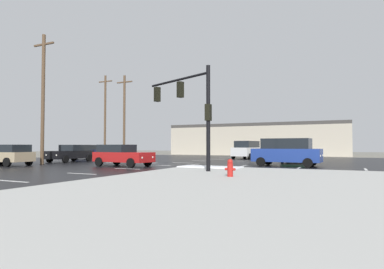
# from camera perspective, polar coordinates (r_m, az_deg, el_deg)

# --- Properties ---
(ground_plane) EXTENTS (120.00, 120.00, 0.00)m
(ground_plane) POSITION_cam_1_polar(r_m,az_deg,el_deg) (26.43, -3.62, -5.29)
(ground_plane) COLOR slate
(road_asphalt) EXTENTS (44.00, 44.00, 0.02)m
(road_asphalt) POSITION_cam_1_polar(r_m,az_deg,el_deg) (26.43, -3.62, -5.27)
(road_asphalt) COLOR black
(road_asphalt) RESTS_ON ground_plane
(sidewalk_corner) EXTENTS (18.00, 18.00, 0.14)m
(sidewalk_corner) POSITION_cam_1_polar(r_m,az_deg,el_deg) (11.22, 21.56, -9.34)
(sidewalk_corner) COLOR #B2B2AD
(sidewalk_corner) RESTS_ON ground_plane
(snow_strip_curbside) EXTENTS (4.00, 1.60, 0.06)m
(snow_strip_curbside) POSITION_cam_1_polar(r_m,az_deg,el_deg) (20.66, 3.22, -5.75)
(snow_strip_curbside) COLOR white
(snow_strip_curbside) RESTS_ON sidewalk_corner
(lane_markings) EXTENTS (36.15, 36.15, 0.01)m
(lane_markings) POSITION_cam_1_polar(r_m,az_deg,el_deg) (24.64, -2.70, -5.48)
(lane_markings) COLOR silver
(lane_markings) RESTS_ON road_asphalt
(traffic_signal_mast) EXTENTS (5.06, 2.34, 5.79)m
(traffic_signal_mast) POSITION_cam_1_polar(r_m,az_deg,el_deg) (18.72, -0.34, 5.69)
(traffic_signal_mast) COLOR black
(traffic_signal_mast) RESTS_ON sidewalk_corner
(fire_hydrant) EXTENTS (0.48, 0.26, 0.79)m
(fire_hydrant) POSITION_cam_1_polar(r_m,az_deg,el_deg) (14.59, 6.79, -5.88)
(fire_hydrant) COLOR red
(fire_hydrant) RESTS_ON sidewalk_corner
(strip_building_background) EXTENTS (27.78, 8.00, 5.00)m
(strip_building_background) POSITION_cam_1_polar(r_m,az_deg,el_deg) (53.59, 11.48, -0.88)
(strip_building_background) COLOR #BCB29E
(strip_building_background) RESTS_ON ground_plane
(sedan_black) EXTENTS (2.28, 4.63, 1.58)m
(sedan_black) POSITION_cam_1_polar(r_m,az_deg,el_deg) (31.88, -20.63, -3.06)
(sedan_black) COLOR black
(sedan_black) RESTS_ON road_asphalt
(sedan_navy) EXTENTS (2.24, 4.62, 1.58)m
(sedan_navy) POSITION_cam_1_polar(r_m,az_deg,el_deg) (38.52, -17.53, -2.88)
(sedan_navy) COLOR #141E47
(sedan_navy) RESTS_ON road_asphalt
(suv_blue) EXTENTS (4.93, 2.41, 2.03)m
(suv_blue) POSITION_cam_1_polar(r_m,az_deg,el_deg) (24.54, 16.43, -2.92)
(suv_blue) COLOR navy
(suv_blue) RESTS_ON road_asphalt
(sedan_red) EXTENTS (4.66, 2.38, 1.58)m
(sedan_red) POSITION_cam_1_polar(r_m,az_deg,el_deg) (24.13, -12.40, -3.54)
(sedan_red) COLOR #B21919
(sedan_red) RESTS_ON road_asphalt
(sedan_tan) EXTENTS (4.60, 2.18, 1.58)m
(sedan_tan) POSITION_cam_1_polar(r_m,az_deg,el_deg) (27.87, -30.17, -3.10)
(sedan_tan) COLOR tan
(sedan_tan) RESTS_ON road_asphalt
(suv_white) EXTENTS (2.61, 4.99, 2.03)m
(suv_white) POSITION_cam_1_polar(r_m,az_deg,el_deg) (37.50, 9.75, -2.61)
(suv_white) COLOR white
(suv_white) RESTS_ON road_asphalt
(suv_green) EXTENTS (2.19, 4.85, 2.03)m
(suv_green) POSITION_cam_1_polar(r_m,az_deg,el_deg) (29.95, 18.08, -2.72)
(suv_green) COLOR #195933
(suv_green) RESTS_ON road_asphalt
(utility_pole_mid) EXTENTS (2.20, 0.28, 10.60)m
(utility_pole_mid) POSITION_cam_1_polar(r_m,az_deg,el_deg) (28.90, -24.94, 6.15)
(utility_pole_mid) COLOR brown
(utility_pole_mid) RESTS_ON ground_plane
(utility_pole_far) EXTENTS (2.20, 0.28, 9.99)m
(utility_pole_far) POSITION_cam_1_polar(r_m,az_deg,el_deg) (39.54, -11.94, 3.42)
(utility_pole_far) COLOR brown
(utility_pole_far) RESTS_ON ground_plane
(utility_pole_distant) EXTENTS (2.20, 0.28, 10.95)m
(utility_pole_distant) POSITION_cam_1_polar(r_m,az_deg,el_deg) (44.70, -15.17, 3.46)
(utility_pole_distant) COLOR brown
(utility_pole_distant) RESTS_ON ground_plane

